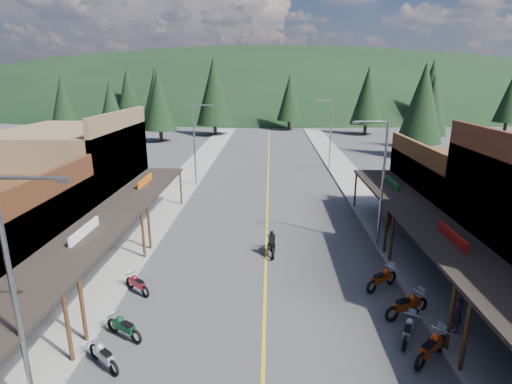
# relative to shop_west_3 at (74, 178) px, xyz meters

# --- Properties ---
(ground) EXTENTS (220.00, 220.00, 0.00)m
(ground) POSITION_rel_shop_west_3_xyz_m (13.78, -11.30, -3.52)
(ground) COLOR #38383A
(ground) RESTS_ON ground
(centerline) EXTENTS (0.15, 90.00, 0.01)m
(centerline) POSITION_rel_shop_west_3_xyz_m (13.78, 8.70, -3.51)
(centerline) COLOR gold
(centerline) RESTS_ON ground
(sidewalk_west) EXTENTS (3.40, 94.00, 0.15)m
(sidewalk_west) POSITION_rel_shop_west_3_xyz_m (5.08, 8.70, -3.44)
(sidewalk_west) COLOR gray
(sidewalk_west) RESTS_ON ground
(sidewalk_east) EXTENTS (3.40, 94.00, 0.15)m
(sidewalk_east) POSITION_rel_shop_west_3_xyz_m (22.48, 8.70, -3.44)
(sidewalk_east) COLOR gray
(sidewalk_east) RESTS_ON ground
(shop_west_3) EXTENTS (10.90, 10.20, 8.20)m
(shop_west_3) POSITION_rel_shop_west_3_xyz_m (0.00, 0.00, 0.00)
(shop_west_3) COLOR brown
(shop_west_3) RESTS_ON ground
(shop_east_3) EXTENTS (10.90, 10.20, 6.20)m
(shop_east_3) POSITION_rel_shop_west_3_xyz_m (27.54, 0.00, -0.99)
(shop_east_3) COLOR #4C2D16
(shop_east_3) RESTS_ON ground
(streetlight_0) EXTENTS (2.16, 0.18, 8.00)m
(streetlight_0) POSITION_rel_shop_west_3_xyz_m (6.83, -17.30, 0.94)
(streetlight_0) COLOR gray
(streetlight_0) RESTS_ON ground
(streetlight_1) EXTENTS (2.16, 0.18, 8.00)m
(streetlight_1) POSITION_rel_shop_west_3_xyz_m (6.83, 10.70, 0.94)
(streetlight_1) COLOR gray
(streetlight_1) RESTS_ON ground
(streetlight_2) EXTENTS (2.16, 0.18, 8.00)m
(streetlight_2) POSITION_rel_shop_west_3_xyz_m (20.74, -3.30, 0.94)
(streetlight_2) COLOR gray
(streetlight_2) RESTS_ON ground
(streetlight_3) EXTENTS (2.16, 0.18, 8.00)m
(streetlight_3) POSITION_rel_shop_west_3_xyz_m (20.74, 18.70, 0.94)
(streetlight_3) COLOR gray
(streetlight_3) RESTS_ON ground
(ridge_hill) EXTENTS (310.00, 140.00, 60.00)m
(ridge_hill) POSITION_rel_shop_west_3_xyz_m (13.78, 123.70, -3.52)
(ridge_hill) COLOR black
(ridge_hill) RESTS_ON ground
(pine_0) EXTENTS (5.04, 5.04, 11.00)m
(pine_0) POSITION_rel_shop_west_3_xyz_m (-26.22, 50.70, 2.96)
(pine_0) COLOR black
(pine_0) RESTS_ON ground
(pine_1) EXTENTS (5.88, 5.88, 12.50)m
(pine_1) POSITION_rel_shop_west_3_xyz_m (-10.22, 58.70, 3.72)
(pine_1) COLOR black
(pine_1) RESTS_ON ground
(pine_2) EXTENTS (6.72, 6.72, 14.00)m
(pine_2) POSITION_rel_shop_west_3_xyz_m (3.78, 46.70, 4.47)
(pine_2) COLOR black
(pine_2) RESTS_ON ground
(pine_3) EXTENTS (5.04, 5.04, 11.00)m
(pine_3) POSITION_rel_shop_west_3_xyz_m (17.78, 54.70, 2.96)
(pine_3) COLOR black
(pine_3) RESTS_ON ground
(pine_4) EXTENTS (5.88, 5.88, 12.50)m
(pine_4) POSITION_rel_shop_west_3_xyz_m (31.78, 48.70, 3.72)
(pine_4) COLOR black
(pine_4) RESTS_ON ground
(pine_5) EXTENTS (6.72, 6.72, 14.00)m
(pine_5) POSITION_rel_shop_west_3_xyz_m (47.78, 60.70, 4.47)
(pine_5) COLOR black
(pine_5) RESTS_ON ground
(pine_6) EXTENTS (5.04, 5.04, 11.00)m
(pine_6) POSITION_rel_shop_west_3_xyz_m (59.78, 52.70, 2.96)
(pine_6) COLOR black
(pine_6) RESTS_ON ground
(pine_7) EXTENTS (5.88, 5.88, 12.50)m
(pine_7) POSITION_rel_shop_west_3_xyz_m (-18.22, 64.70, 3.72)
(pine_7) COLOR black
(pine_7) RESTS_ON ground
(pine_8) EXTENTS (4.48, 4.48, 10.00)m
(pine_8) POSITION_rel_shop_west_3_xyz_m (-8.22, 28.70, 2.46)
(pine_8) COLOR black
(pine_8) RESTS_ON ground
(pine_9) EXTENTS (4.93, 4.93, 10.80)m
(pine_9) POSITION_rel_shop_west_3_xyz_m (37.78, 33.70, 2.86)
(pine_9) COLOR black
(pine_9) RESTS_ON ground
(pine_10) EXTENTS (5.38, 5.38, 11.60)m
(pine_10) POSITION_rel_shop_west_3_xyz_m (-4.22, 38.70, 3.27)
(pine_10) COLOR black
(pine_10) RESTS_ON ground
(pine_11) EXTENTS (5.82, 5.82, 12.40)m
(pine_11) POSITION_rel_shop_west_3_xyz_m (33.78, 26.70, 3.67)
(pine_11) COLOR black
(pine_11) RESTS_ON ground
(bike_west_6) EXTENTS (1.90, 1.70, 1.10)m
(bike_west_6) POSITION_rel_shop_west_3_xyz_m (7.86, -14.86, -2.97)
(bike_west_6) COLOR #ADAEB3
(bike_west_6) RESTS_ON ground
(bike_west_7) EXTENTS (2.04, 1.58, 1.13)m
(bike_west_7) POSITION_rel_shop_west_3_xyz_m (8.01, -13.13, -2.95)
(bike_west_7) COLOR #0D4123
(bike_west_7) RESTS_ON ground
(bike_west_8) EXTENTS (1.86, 1.68, 1.08)m
(bike_west_8) POSITION_rel_shop_west_3_xyz_m (7.39, -9.54, -2.98)
(bike_west_8) COLOR maroon
(bike_west_8) RESTS_ON ground
(bike_east_6) EXTENTS (2.15, 2.07, 1.28)m
(bike_east_6) POSITION_rel_shop_west_3_xyz_m (20.14, -14.09, -2.88)
(bike_east_6) COLOR #AA390C
(bike_east_6) RESTS_ON ground
(bike_east_7) EXTENTS (1.48, 1.99, 1.10)m
(bike_east_7) POSITION_rel_shop_west_3_xyz_m (19.68, -12.89, -2.97)
(bike_east_7) COLOR #9A9B9F
(bike_east_7) RESTS_ON ground
(bike_east_8) EXTENTS (2.42, 1.70, 1.32)m
(bike_east_8) POSITION_rel_shop_west_3_xyz_m (20.16, -11.20, -2.86)
(bike_east_8) COLOR #A1370B
(bike_east_8) RESTS_ON ground
(bike_east_9) EXTENTS (2.19, 1.94, 1.26)m
(bike_east_9) POSITION_rel_shop_west_3_xyz_m (19.71, -8.71, -2.89)
(bike_east_9) COLOR #AC390C
(bike_east_9) RESTS_ON ground
(rider_on_bike) EXTENTS (0.91, 2.19, 1.63)m
(rider_on_bike) POSITION_rel_shop_west_3_xyz_m (14.12, -4.78, -2.87)
(rider_on_bike) COLOR black
(rider_on_bike) RESTS_ON ground
(pedestrian_east_a) EXTENTS (0.48, 0.69, 1.83)m
(pedestrian_east_a) POSITION_rel_shop_west_3_xyz_m (21.78, -12.38, -2.46)
(pedestrian_east_a) COLOR #2F2233
(pedestrian_east_a) RESTS_ON sidewalk_east
(pedestrian_east_b) EXTENTS (0.88, 0.54, 1.77)m
(pedestrian_east_b) POSITION_rel_shop_west_3_xyz_m (22.12, -1.20, -2.48)
(pedestrian_east_b) COLOR brown
(pedestrian_east_b) RESTS_ON sidewalk_east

